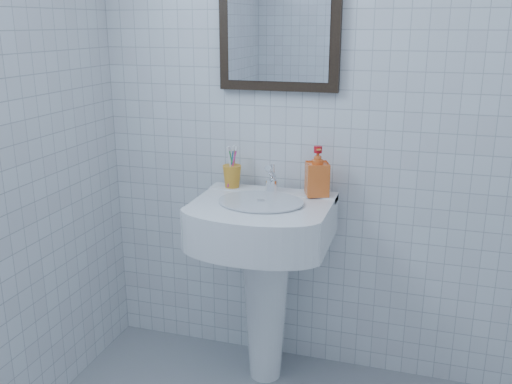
% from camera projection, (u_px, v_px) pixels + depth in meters
% --- Properties ---
extents(wall_back, '(2.20, 0.02, 2.50)m').
position_uv_depth(wall_back, '(353.00, 90.00, 2.28)').
color(wall_back, silver).
rests_on(wall_back, ground).
extents(washbasin, '(0.54, 0.40, 0.84)m').
position_uv_depth(washbasin, '(264.00, 260.00, 2.37)').
color(washbasin, white).
rests_on(washbasin, ground).
extents(faucet, '(0.05, 0.11, 0.13)m').
position_uv_depth(faucet, '(271.00, 180.00, 2.37)').
color(faucet, silver).
rests_on(faucet, washbasin).
extents(toothbrush_cup, '(0.08, 0.08, 0.10)m').
position_uv_depth(toothbrush_cup, '(232.00, 176.00, 2.44)').
color(toothbrush_cup, orange).
rests_on(toothbrush_cup, washbasin).
extents(soap_dispenser, '(0.12, 0.12, 0.20)m').
position_uv_depth(soap_dispenser, '(317.00, 171.00, 2.31)').
color(soap_dispenser, '#DD4F15').
rests_on(soap_dispenser, washbasin).
extents(wall_mirror, '(0.50, 0.04, 0.62)m').
position_uv_depth(wall_mirror, '(279.00, 12.00, 2.27)').
color(wall_mirror, black).
rests_on(wall_mirror, wall_back).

